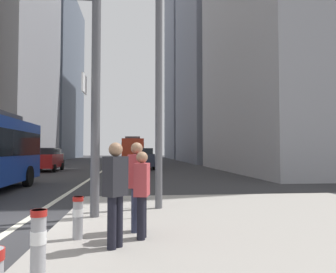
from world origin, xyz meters
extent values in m
plane|color=#303033|center=(0.00, 20.00, 0.00)|extent=(160.00, 160.00, 0.00)
cube|color=gray|center=(5.50, -1.00, 0.07)|extent=(9.00, 10.00, 0.15)
cube|color=beige|center=(0.00, 30.00, 0.01)|extent=(0.20, 80.00, 0.01)
cube|color=slate|center=(-16.00, 64.23, 17.80)|extent=(11.23, 24.73, 35.60)
cube|color=slate|center=(17.00, 40.03, 17.14)|extent=(13.83, 19.82, 34.27)
cube|color=slate|center=(17.00, 61.62, 24.51)|extent=(13.98, 19.09, 49.01)
cylinder|color=black|center=(-2.43, 8.71, 0.50)|extent=(0.33, 1.01, 1.00)
cube|color=red|center=(2.36, 34.54, 1.73)|extent=(2.77, 11.21, 2.75)
cube|color=black|center=(2.36, 34.54, 2.07)|extent=(2.80, 10.99, 1.10)
cube|color=#4C4C51|center=(2.40, 32.87, 3.25)|extent=(1.85, 4.05, 0.30)
cylinder|color=black|center=(1.08, 38.08, 0.50)|extent=(0.32, 1.01, 1.00)
cylinder|color=black|center=(3.48, 38.14, 0.50)|extent=(0.32, 1.01, 1.00)
cylinder|color=black|center=(1.25, 30.95, 0.50)|extent=(0.32, 1.01, 1.00)
cylinder|color=black|center=(3.65, 31.00, 0.50)|extent=(0.32, 1.01, 1.00)
cube|color=#B2A899|center=(-7.01, 31.84, 0.87)|extent=(1.81, 4.28, 1.10)
cube|color=black|center=(-7.01, 31.99, 1.68)|extent=(1.51, 2.32, 0.52)
cylinder|color=black|center=(-6.11, 30.38, 0.32)|extent=(0.22, 0.64, 0.64)
cylinder|color=black|center=(-7.93, 30.40, 0.32)|extent=(0.22, 0.64, 0.64)
cylinder|color=black|center=(-6.09, 33.29, 0.32)|extent=(0.22, 0.64, 0.64)
cylinder|color=black|center=(-7.91, 33.30, 0.32)|extent=(0.22, 0.64, 0.64)
cube|color=silver|center=(2.55, 54.17, 0.87)|extent=(1.90, 4.16, 1.10)
cube|color=black|center=(2.55, 54.02, 1.68)|extent=(1.56, 2.26, 0.52)
cylinder|color=black|center=(1.60, 55.54, 0.32)|extent=(0.24, 0.65, 0.64)
cylinder|color=black|center=(3.42, 55.59, 0.32)|extent=(0.24, 0.65, 0.64)
cylinder|color=black|center=(1.68, 52.75, 0.32)|extent=(0.24, 0.65, 0.64)
cylinder|color=black|center=(3.50, 52.80, 0.32)|extent=(0.24, 0.65, 0.64)
cube|color=#232838|center=(3.63, 22.61, 0.87)|extent=(1.90, 4.50, 1.10)
cube|color=black|center=(3.63, 22.46, 1.68)|extent=(1.56, 2.44, 0.52)
cylinder|color=black|center=(2.76, 24.14, 0.32)|extent=(0.24, 0.65, 0.64)
cylinder|color=black|center=(4.58, 24.09, 0.32)|extent=(0.24, 0.65, 0.64)
cylinder|color=black|center=(2.68, 21.12, 0.32)|extent=(0.24, 0.65, 0.64)
cylinder|color=black|center=(4.50, 21.07, 0.32)|extent=(0.24, 0.65, 0.64)
cube|color=maroon|center=(-4.55, 20.27, 0.87)|extent=(1.90, 4.55, 1.10)
cube|color=black|center=(-4.56, 20.42, 1.68)|extent=(1.56, 2.47, 0.52)
cylinder|color=black|center=(-3.60, 18.76, 0.32)|extent=(0.24, 0.65, 0.64)
cylinder|color=black|center=(-5.42, 18.71, 0.32)|extent=(0.24, 0.65, 0.64)
cylinder|color=black|center=(-3.68, 21.82, 0.32)|extent=(0.24, 0.65, 0.64)
cylinder|color=black|center=(-5.50, 21.77, 0.32)|extent=(0.24, 0.65, 0.64)
cylinder|color=#515156|center=(1.75, 0.49, 3.15)|extent=(0.22, 0.22, 6.00)
cube|color=white|center=(1.50, 0.31, 3.35)|extent=(0.04, 0.60, 0.44)
cylinder|color=#56565B|center=(3.38, 1.48, 4.15)|extent=(0.20, 0.20, 8.00)
cylinder|color=#99999E|center=(1.54, -3.38, 0.59)|extent=(0.18, 0.18, 0.88)
cylinder|color=white|center=(1.54, -3.38, 0.70)|extent=(0.19, 0.19, 0.16)
cylinder|color=#B21E19|center=(1.54, -3.38, 0.99)|extent=(0.20, 0.20, 0.08)
cylinder|color=#99999E|center=(1.68, -1.45, 0.53)|extent=(0.18, 0.18, 0.76)
cylinder|color=white|center=(1.68, -1.45, 0.62)|extent=(0.19, 0.19, 0.14)
cylinder|color=#B21E19|center=(1.68, -1.45, 0.87)|extent=(0.20, 0.20, 0.08)
cylinder|color=black|center=(2.80, -1.12, 0.62)|extent=(0.06, 0.06, 0.95)
cylinder|color=black|center=(2.80, 0.25, 0.62)|extent=(0.06, 0.06, 0.95)
cylinder|color=black|center=(2.80, 1.62, 0.62)|extent=(0.06, 0.06, 0.95)
cylinder|color=black|center=(2.80, 2.99, 0.62)|extent=(0.06, 0.06, 0.95)
cylinder|color=black|center=(2.80, 0.93, 1.10)|extent=(0.06, 4.11, 0.06)
cylinder|color=black|center=(2.44, -2.01, 0.58)|extent=(0.15, 0.15, 0.85)
cylinder|color=black|center=(2.34, -2.13, 0.58)|extent=(0.15, 0.15, 0.85)
cube|color=#232328|center=(2.39, -2.07, 1.33)|extent=(0.43, 0.45, 0.66)
sphere|color=#9E7556|center=(2.39, -2.07, 1.77)|extent=(0.23, 0.23, 0.23)
cylinder|color=black|center=(2.86, -1.47, 0.54)|extent=(0.15, 0.15, 0.78)
cylinder|color=black|center=(2.82, -1.63, 0.54)|extent=(0.15, 0.15, 0.78)
cube|color=#B73D42|center=(2.84, -1.55, 1.22)|extent=(0.31, 0.42, 0.60)
sphere|color=#9E7556|center=(2.84, -1.55, 1.63)|extent=(0.21, 0.21, 0.21)
cylinder|color=#2D334C|center=(2.77, -0.95, 0.58)|extent=(0.15, 0.15, 0.86)
cylinder|color=#2D334C|center=(2.72, -1.10, 0.58)|extent=(0.15, 0.15, 0.86)
cube|color=#B73D42|center=(2.75, -1.02, 1.35)|extent=(0.36, 0.44, 0.67)
sphere|color=#9E7556|center=(2.75, -1.02, 1.80)|extent=(0.24, 0.24, 0.24)
camera|label=1|loc=(2.70, -7.49, 1.76)|focal=34.32mm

